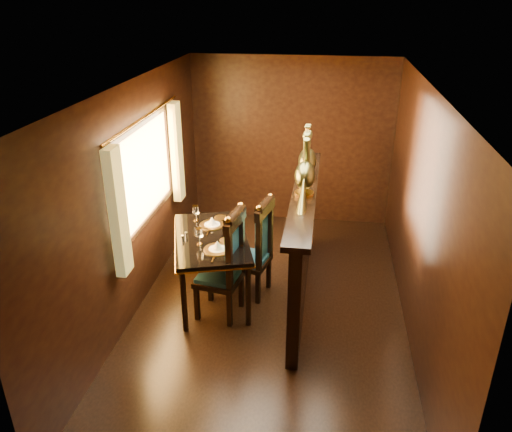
% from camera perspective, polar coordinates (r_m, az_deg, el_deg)
% --- Properties ---
extents(ground, '(5.00, 5.00, 0.00)m').
position_cam_1_polar(ground, '(5.85, 1.65, -10.37)').
color(ground, black).
rests_on(ground, ground).
extents(room_shell, '(3.04, 5.04, 2.52)m').
position_cam_1_polar(room_shell, '(5.13, 0.94, 4.44)').
color(room_shell, black).
rests_on(room_shell, ground).
extents(partition, '(0.26, 2.70, 1.36)m').
position_cam_1_polar(partition, '(5.71, 5.30, -3.01)').
color(partition, black).
rests_on(partition, ground).
extents(dining_table, '(1.18, 1.53, 1.00)m').
position_cam_1_polar(dining_table, '(5.69, -5.19, -3.00)').
color(dining_table, black).
rests_on(dining_table, ground).
extents(chair_left, '(0.54, 0.56, 1.31)m').
position_cam_1_polar(chair_left, '(5.37, -3.13, -5.24)').
color(chair_left, black).
rests_on(chair_left, ground).
extents(chair_right, '(0.54, 0.56, 1.25)m').
position_cam_1_polar(chair_right, '(5.75, 0.27, -3.44)').
color(chair_right, black).
rests_on(chair_right, ground).
extents(peacock_left, '(0.22, 0.59, 0.71)m').
position_cam_1_polar(peacock_left, '(5.17, 5.66, 6.01)').
color(peacock_left, '#1A4F36').
rests_on(peacock_left, partition).
extents(peacock_right, '(0.22, 0.57, 0.68)m').
position_cam_1_polar(peacock_right, '(5.64, 5.94, 7.49)').
color(peacock_right, '#1A4F36').
rests_on(peacock_right, partition).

